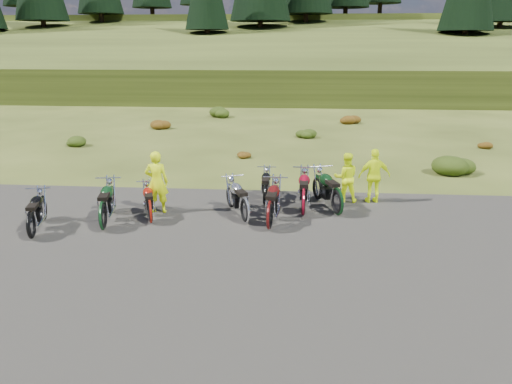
# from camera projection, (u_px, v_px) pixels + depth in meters

# --- Properties ---
(ground) EXTENTS (300.00, 300.00, 0.00)m
(ground) POSITION_uv_depth(u_px,v_px,m) (221.00, 232.00, 13.67)
(ground) COLOR #353E14
(ground) RESTS_ON ground
(gravel_pad) EXTENTS (20.00, 12.00, 0.04)m
(gravel_pad) POSITION_uv_depth(u_px,v_px,m) (208.00, 262.00, 11.76)
(gravel_pad) COLOR black
(gravel_pad) RESTS_ON ground
(hill_slope) EXTENTS (300.00, 45.97, 9.37)m
(hill_slope) POSITION_uv_depth(u_px,v_px,m) (281.00, 86.00, 61.44)
(hill_slope) COLOR #2B3612
(hill_slope) RESTS_ON ground
(hill_plateau) EXTENTS (300.00, 90.00, 9.17)m
(hill_plateau) POSITION_uv_depth(u_px,v_px,m) (289.00, 65.00, 118.75)
(hill_plateau) COLOR #2B3612
(hill_plateau) RESTS_ON ground
(shrub_1) EXTENTS (1.03, 1.03, 0.61)m
(shrub_1) POSITION_uv_depth(u_px,v_px,m) (75.00, 140.00, 25.09)
(shrub_1) COLOR #1C350D
(shrub_1) RESTS_ON ground
(shrub_2) EXTENTS (1.30, 1.30, 0.77)m
(shrub_2) POSITION_uv_depth(u_px,v_px,m) (159.00, 123.00, 29.90)
(shrub_2) COLOR #5F2A0B
(shrub_2) RESTS_ON ground
(shrub_3) EXTENTS (1.56, 1.56, 0.92)m
(shrub_3) POSITION_uv_depth(u_px,v_px,m) (220.00, 111.00, 34.72)
(shrub_3) COLOR #1C350D
(shrub_3) RESTS_ON ground
(shrub_4) EXTENTS (0.77, 0.77, 0.45)m
(shrub_4) POSITION_uv_depth(u_px,v_px,m) (242.00, 153.00, 22.43)
(shrub_4) COLOR #5F2A0B
(shrub_4) RESTS_ON ground
(shrub_5) EXTENTS (1.03, 1.03, 0.61)m
(shrub_5) POSITION_uv_depth(u_px,v_px,m) (305.00, 132.00, 27.24)
(shrub_5) COLOR #1C350D
(shrub_5) RESTS_ON ground
(shrub_6) EXTENTS (1.30, 1.30, 0.77)m
(shrub_6) POSITION_uv_depth(u_px,v_px,m) (349.00, 118.00, 32.06)
(shrub_6) COLOR #5F2A0B
(shrub_6) RESTS_ON ground
(shrub_7) EXTENTS (1.56, 1.56, 0.92)m
(shrub_7) POSITION_uv_depth(u_px,v_px,m) (455.00, 162.00, 19.68)
(shrub_7) COLOR #1C350D
(shrub_7) RESTS_ON ground
(shrub_8) EXTENTS (0.77, 0.77, 0.45)m
(shrub_8) POSITION_uv_depth(u_px,v_px,m) (483.00, 143.00, 24.59)
(shrub_8) COLOR #5F2A0B
(shrub_8) RESTS_ON ground
(motorcycle_0) EXTENTS (1.20, 2.17, 1.08)m
(motorcycle_0) POSITION_uv_depth(u_px,v_px,m) (33.00, 239.00, 13.14)
(motorcycle_0) COLOR black
(motorcycle_0) RESTS_ON ground
(motorcycle_1) EXTENTS (1.24, 2.00, 0.99)m
(motorcycle_1) POSITION_uv_depth(u_px,v_px,m) (151.00, 224.00, 14.28)
(motorcycle_1) COLOR maroon
(motorcycle_1) RESTS_ON ground
(motorcycle_2) EXTENTS (1.18, 2.37, 1.19)m
(motorcycle_2) POSITION_uv_depth(u_px,v_px,m) (104.00, 231.00, 13.75)
(motorcycle_2) COLOR black
(motorcycle_2) RESTS_ON ground
(motorcycle_3) EXTENTS (1.54, 2.26, 1.13)m
(motorcycle_3) POSITION_uv_depth(u_px,v_px,m) (245.00, 224.00, 14.28)
(motorcycle_3) COLOR #BBBBC1
(motorcycle_3) RESTS_ON ground
(motorcycle_4) EXTENTS (0.93, 2.34, 1.20)m
(motorcycle_4) POSITION_uv_depth(u_px,v_px,m) (269.00, 230.00, 13.79)
(motorcycle_4) COLOR #4A0C0C
(motorcycle_4) RESTS_ON ground
(motorcycle_5) EXTENTS (0.67, 1.95, 1.02)m
(motorcycle_5) POSITION_uv_depth(u_px,v_px,m) (265.00, 206.00, 15.85)
(motorcycle_5) COLOR black
(motorcycle_5) RESTS_ON ground
(motorcycle_6) EXTENTS (0.82, 2.31, 1.20)m
(motorcycle_6) POSITION_uv_depth(u_px,v_px,m) (303.00, 216.00, 14.93)
(motorcycle_6) COLOR maroon
(motorcycle_6) RESTS_ON ground
(motorcycle_7) EXTENTS (1.52, 2.47, 1.23)m
(motorcycle_7) POSITION_uv_depth(u_px,v_px,m) (337.00, 216.00, 14.94)
(motorcycle_7) COLOR black
(motorcycle_7) RESTS_ON ground
(person_middle) EXTENTS (0.71, 0.49, 1.89)m
(person_middle) POSITION_uv_depth(u_px,v_px,m) (157.00, 183.00, 14.93)
(person_middle) COLOR #D1E80C
(person_middle) RESTS_ON ground
(person_right_a) EXTENTS (0.82, 0.66, 1.61)m
(person_right_a) POSITION_uv_depth(u_px,v_px,m) (346.00, 178.00, 15.99)
(person_right_a) COLOR #D1E80C
(person_right_a) RESTS_ON ground
(person_right_b) EXTENTS (1.08, 0.58, 1.75)m
(person_right_b) POSITION_uv_depth(u_px,v_px,m) (374.00, 177.00, 15.90)
(person_right_b) COLOR #D1E80C
(person_right_b) RESTS_ON ground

